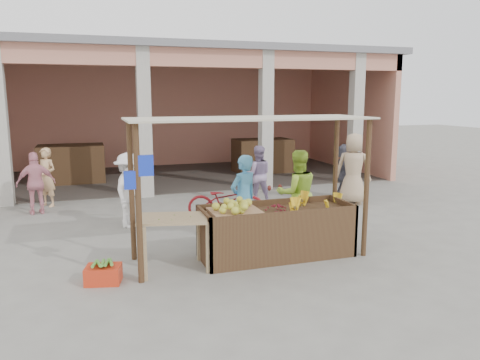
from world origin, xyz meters
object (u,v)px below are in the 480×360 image
object	(u,v)px
fruit_stall	(276,234)
vendor_green	(297,191)
motorcycle	(226,200)
red_crate	(103,274)
vendor_blue	(243,196)
side_table	(173,226)

from	to	relation	value
fruit_stall	vendor_green	xyz separation A→B (m)	(0.84, 0.99, 0.50)
vendor_green	motorcycle	world-z (taller)	vendor_green
red_crate	vendor_blue	bearing A→B (deg)	39.67
vendor_blue	fruit_stall	bearing A→B (deg)	81.21
red_crate	fruit_stall	bearing A→B (deg)	19.69
vendor_green	side_table	bearing A→B (deg)	29.46
vendor_blue	motorcycle	size ratio (longest dim) A/B	0.99
motorcycle	side_table	bearing A→B (deg)	167.88
fruit_stall	vendor_blue	bearing A→B (deg)	105.54
fruit_stall	motorcycle	xyz separation A→B (m)	(-0.16, 2.49, 0.06)
red_crate	side_table	bearing A→B (deg)	24.11
side_table	motorcycle	size ratio (longest dim) A/B	0.67
side_table	vendor_green	size ratio (longest dim) A/B	0.67
red_crate	motorcycle	distance (m)	3.92
red_crate	vendor_green	xyz separation A→B (m)	(3.73, 1.29, 0.77)
vendor_blue	vendor_green	world-z (taller)	vendor_green
vendor_green	motorcycle	size ratio (longest dim) A/B	1.01
side_table	motorcycle	bearing A→B (deg)	70.54
vendor_blue	motorcycle	distance (m)	1.58
fruit_stall	vendor_blue	world-z (taller)	vendor_blue
vendor_green	motorcycle	bearing A→B (deg)	-49.30
side_table	motorcycle	xyz separation A→B (m)	(1.64, 2.59, -0.26)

